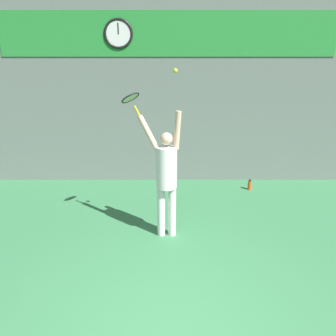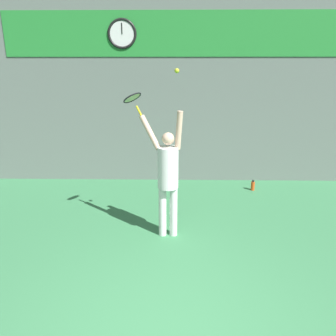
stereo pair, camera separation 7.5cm
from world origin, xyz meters
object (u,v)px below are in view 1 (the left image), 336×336
Objects in this scene: tennis_ball at (177,71)px; scoreboard_clock at (120,34)px; tennis_player at (168,174)px; tennis_racket at (132,99)px; water_bottle at (251,185)px.

scoreboard_clock is at bearing 112.79° from tennis_ball.
scoreboard_clock reaches higher than tennis_ball.
scoreboard_clock is 0.31× the size of tennis_player.
tennis_player is at bearing -68.99° from scoreboard_clock.
tennis_racket is (-0.58, 0.32, 1.18)m from tennis_player.
tennis_racket reaches higher than tennis_player.
water_bottle is (3.04, -0.67, -3.38)m from scoreboard_clock.
tennis_ball is (0.14, -0.08, 1.62)m from tennis_player.
tennis_ball reaches higher than tennis_racket.
tennis_player is 1.63m from tennis_ball.
tennis_ball is (1.22, -2.91, -0.76)m from scoreboard_clock.
scoreboard_clock is 1.56× the size of tennis_racket.
tennis_racket is at bearing 150.55° from tennis_ball.
scoreboard_clock is at bearing 167.66° from water_bottle.
water_bottle is at bearing 47.84° from tennis_player.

